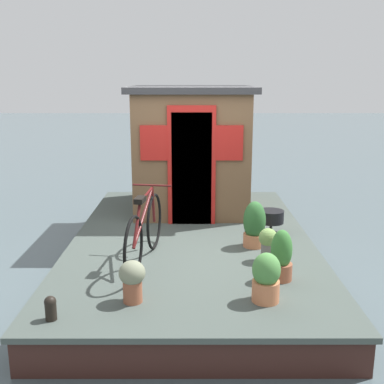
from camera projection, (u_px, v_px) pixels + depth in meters
The scene contains 11 objects.
ground_plane at pixel (192, 265), 6.77m from camera, with size 60.00×60.00×0.00m, color #4C5B60.
houseboat_deck at pixel (192, 251), 6.72m from camera, with size 5.36×3.31×0.44m.
houseboat_cabin at pixel (192, 148), 7.95m from camera, with size 2.10×2.01×2.06m.
bicycle at pixel (145, 231), 5.65m from camera, with size 1.73×0.50×0.88m.
potted_plant_geranium at pixel (282, 257), 5.19m from camera, with size 0.25×0.25×0.58m.
potted_plant_ivy at pixel (255, 225), 6.23m from camera, with size 0.30×0.30×0.62m.
potted_plant_rosemary at pixel (268, 242), 5.74m from camera, with size 0.23×0.23×0.41m.
potted_plant_basil at pixel (133, 279), 4.68m from camera, with size 0.26×0.26×0.44m.
potted_plant_sage at pixel (267, 278), 4.69m from camera, with size 0.28×0.28×0.51m.
charcoal_grill at pixel (272, 218), 6.71m from camera, with size 0.35×0.35×0.36m.
mooring_bollard at pixel (51, 307), 4.35m from camera, with size 0.11×0.11×0.24m.
Camera 1 is at (-6.33, 0.00, 2.63)m, focal length 44.10 mm.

